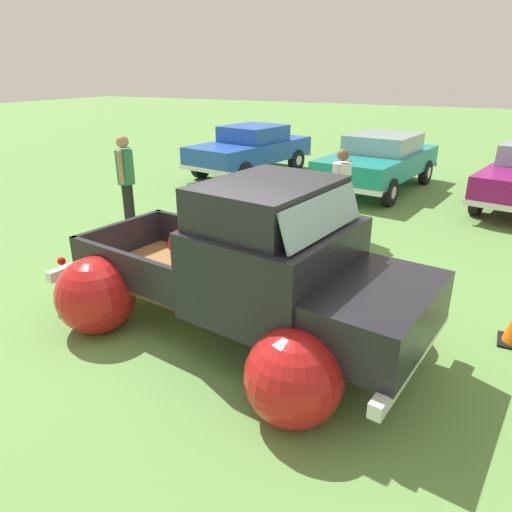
% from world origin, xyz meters
% --- Properties ---
extents(ground_plane, '(80.00, 80.00, 0.00)m').
position_xyz_m(ground_plane, '(0.00, 0.00, 0.00)').
color(ground_plane, '#609347').
extents(vintage_pickup_truck, '(4.83, 3.26, 1.96)m').
position_xyz_m(vintage_pickup_truck, '(0.38, -0.06, 0.76)').
color(vintage_pickup_truck, black).
rests_on(vintage_pickup_truck, ground).
extents(show_car_0, '(2.51, 4.39, 1.43)m').
position_xyz_m(show_car_0, '(-4.07, 8.27, 0.78)').
color(show_car_0, black).
rests_on(show_car_0, ground).
extents(show_car_1, '(2.45, 4.57, 1.43)m').
position_xyz_m(show_car_1, '(-0.15, 8.08, 0.78)').
color(show_car_1, black).
rests_on(show_car_1, ground).
extents(spectator_0, '(0.42, 0.53, 1.67)m').
position_xyz_m(spectator_0, '(0.12, 3.89, 0.95)').
color(spectator_0, gray).
rests_on(spectator_0, ground).
extents(spectator_1, '(0.44, 0.53, 1.82)m').
position_xyz_m(spectator_1, '(-3.86, 2.58, 1.05)').
color(spectator_1, black).
rests_on(spectator_1, ground).
extents(lane_cone_0, '(0.36, 0.36, 0.63)m').
position_xyz_m(lane_cone_0, '(-2.08, 2.90, 0.31)').
color(lane_cone_0, black).
rests_on(lane_cone_0, ground).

